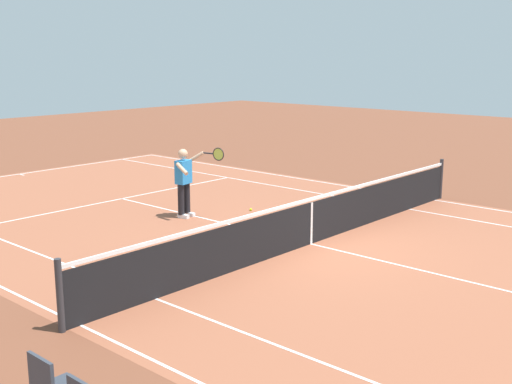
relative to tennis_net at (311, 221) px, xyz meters
name	(u,v)px	position (x,y,z in m)	size (l,w,h in m)	color
ground_plane	(311,244)	(0.00, 0.00, -0.49)	(60.00, 60.00, 0.00)	brown
court_slab	(311,244)	(0.00, 0.00, -0.49)	(24.20, 11.40, 0.00)	#935138
court_line_markings	(311,244)	(0.00, 0.00, -0.49)	(23.85, 11.05, 0.01)	white
tennis_net	(311,221)	(0.00, 0.00, 0.00)	(0.10, 11.70, 1.08)	#2D2D33
tennis_player_near	(185,179)	(3.62, 0.19, 0.44)	(1.01, 0.84, 1.70)	black
tennis_ball	(251,209)	(2.87, -1.32, -0.46)	(0.07, 0.07, 0.07)	#CCE01E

